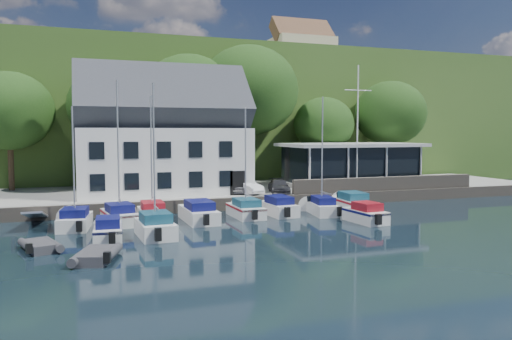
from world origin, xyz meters
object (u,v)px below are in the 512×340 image
object	(u,v)px
harbor_building	(163,142)
club_pavilion	(350,164)
boat_r2_0	(108,229)
boat_r2_4	(365,212)
boat_r1_6	(322,159)
dinghy_1	(96,253)
flagpole	(357,128)
boat_r1_7	(351,201)
boat_r1_4	(246,160)
boat_r1_0	(73,164)
boat_r1_1	(118,159)
boat_r1_5	(278,205)
boat_r2_1	(154,159)
car_white	(246,186)
boat_r1_3	(198,211)
car_silver	(238,186)
car_dgrey	(279,186)
boat_r1_2	(151,156)
dinghy_0	(40,244)

from	to	relation	value
harbor_building	club_pavilion	size ratio (longest dim) A/B	1.09
boat_r2_0	boat_r2_4	bearing A→B (deg)	4.05
boat_r1_6	dinghy_1	xyz separation A→B (m)	(-16.44, -8.86, -3.81)
flagpole	boat_r1_7	distance (m)	8.44
flagpole	dinghy_1	size ratio (longest dim) A/B	3.58
boat_r1_4	boat_r2_4	distance (m)	9.23
harbor_building	boat_r1_0	distance (m)	11.78
boat_r1_1	boat_r1_5	xyz separation A→B (m)	(11.48, 0.08, -3.65)
boat_r1_5	boat_r2_1	world-z (taller)	boat_r2_1
club_pavilion	boat_r2_0	size ratio (longest dim) A/B	2.56
car_white	boat_r1_3	distance (m)	8.18
car_silver	car_white	distance (m)	0.93
boat_r1_1	boat_r1_5	world-z (taller)	boat_r1_1
boat_r1_0	boat_r1_6	distance (m)	17.53
car_white	boat_r2_1	bearing A→B (deg)	-147.69
boat_r1_4	flagpole	bearing A→B (deg)	21.36
car_dgrey	boat_r2_1	size ratio (longest dim) A/B	0.43
boat_r1_2	boat_r2_4	bearing A→B (deg)	-18.00
boat_r1_5	boat_r1_6	world-z (taller)	boat_r1_6
car_dgrey	dinghy_1	xyz separation A→B (m)	(-15.31, -14.72, -1.21)
boat_r1_1	dinghy_0	size ratio (longest dim) A/B	3.05
boat_r1_3	flagpole	bearing A→B (deg)	18.21
car_dgrey	boat_r1_5	bearing A→B (deg)	-98.29
harbor_building	boat_r1_4	distance (m)	10.02
car_silver	boat_r1_2	xyz separation A→B (m)	(-8.06, -6.41, 2.95)
club_pavilion	flagpole	size ratio (longest dim) A/B	1.19
dinghy_0	dinghy_1	distance (m)	4.17
flagpole	boat_r1_1	xyz separation A→B (m)	(-21.07, -5.01, -2.18)
car_dgrey	boat_r1_1	distance (m)	14.82
harbor_building	car_white	size ratio (longest dim) A/B	3.88
boat_r1_0	dinghy_1	world-z (taller)	boat_r1_0
boat_r1_0	boat_r1_4	world-z (taller)	boat_r1_4
harbor_building	club_pavilion	distance (m)	18.15
boat_r1_7	dinghy_1	xyz separation A→B (m)	(-19.35, -9.47, -0.39)
harbor_building	boat_r2_0	size ratio (longest dim) A/B	2.79
boat_r1_3	dinghy_0	xyz separation A→B (m)	(-9.69, -5.72, -0.41)
harbor_building	dinghy_1	xyz separation A→B (m)	(-5.97, -18.29, -4.99)
car_dgrey	boat_r2_0	world-z (taller)	car_dgrey
boat_r1_3	boat_r2_1	world-z (taller)	boat_r2_1
car_silver	boat_r1_6	size ratio (longest dim) A/B	0.42
car_white	boat_r2_4	world-z (taller)	car_white
dinghy_0	boat_r2_0	bearing A→B (deg)	3.31
boat_r2_1	boat_r2_4	xyz separation A→B (m)	(14.26, 0.04, -3.89)
car_silver	car_white	bearing A→B (deg)	-44.01
car_silver	boat_r1_0	xyz separation A→B (m)	(-13.01, -6.80, 2.53)
boat_r1_2	flagpole	bearing A→B (deg)	15.96
boat_r1_4	boat_r2_1	bearing A→B (deg)	-147.28
harbor_building	dinghy_0	xyz separation A→B (m)	(-8.69, -15.14, -5.02)
car_white	boat_r2_0	bearing A→B (deg)	-154.82
boat_r1_4	boat_r1_6	size ratio (longest dim) A/B	1.01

